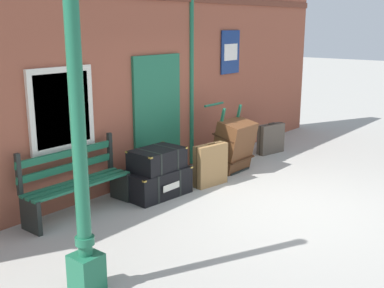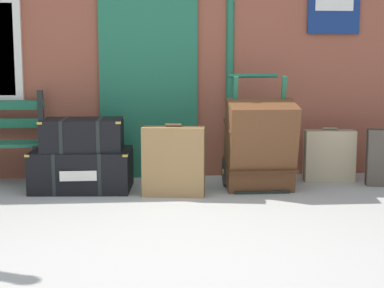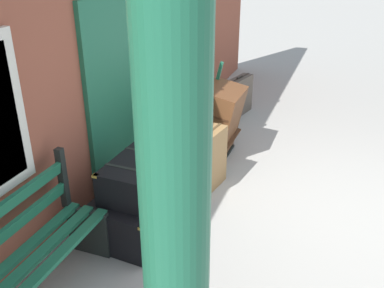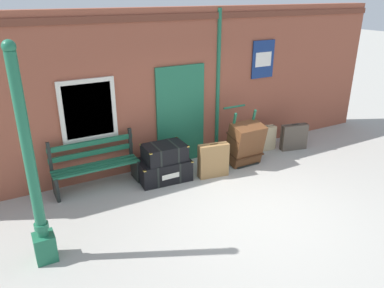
{
  "view_description": "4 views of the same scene",
  "coord_description": "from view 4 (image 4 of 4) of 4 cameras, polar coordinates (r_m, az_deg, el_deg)",
  "views": [
    {
      "loc": [
        -5.94,
        -3.1,
        2.59
      ],
      "look_at": [
        0.12,
        1.87,
        0.63
      ],
      "focal_mm": 45.02,
      "sensor_mm": 36.0,
      "label": 1
    },
    {
      "loc": [
        -0.17,
        -4.14,
        1.33
      ],
      "look_at": [
        0.3,
        1.58,
        0.5
      ],
      "focal_mm": 54.11,
      "sensor_mm": 36.0,
      "label": 2
    },
    {
      "loc": [
        -3.92,
        0.16,
        2.56
      ],
      "look_at": [
        -0.14,
        1.55,
        0.66
      ],
      "focal_mm": 40.19,
      "sensor_mm": 36.0,
      "label": 3
    },
    {
      "loc": [
        -3.55,
        -4.25,
        3.47
      ],
      "look_at": [
        -0.26,
        1.68,
        0.69
      ],
      "focal_mm": 34.93,
      "sensor_mm": 36.0,
      "label": 4
    }
  ],
  "objects": [
    {
      "name": "platform_bench",
      "position": [
        7.24,
        -14.53,
        -3.2
      ],
      "size": [
        1.6,
        0.43,
        1.01
      ],
      "color": "#1E6647",
      "rests_on": "ground"
    },
    {
      "name": "ground_plane",
      "position": [
        6.53,
        9.34,
        -10.14
      ],
      "size": [
        60.0,
        60.0,
        0.0
      ],
      "primitive_type": "plane",
      "color": "#A3A099"
    },
    {
      "name": "brick_facade",
      "position": [
        7.93,
        -1.68,
        8.6
      ],
      "size": [
        10.4,
        0.35,
        3.2
      ],
      "color": "brown",
      "rests_on": "ground"
    },
    {
      "name": "steamer_trunk_base",
      "position": [
        7.41,
        -4.36,
        -3.88
      ],
      "size": [
        1.06,
        0.72,
        0.43
      ],
      "color": "black",
      "rests_on": "ground"
    },
    {
      "name": "suitcase_oxblood",
      "position": [
        7.47,
        3.28,
        -2.51
      ],
      "size": [
        0.63,
        0.29,
        0.73
      ],
      "color": "olive",
      "rests_on": "ground"
    },
    {
      "name": "lamp_post",
      "position": [
        5.23,
        -22.93,
        -6.14
      ],
      "size": [
        0.28,
        0.28,
        2.98
      ],
      "color": "#1E6647",
      "rests_on": "ground"
    },
    {
      "name": "porters_trolley",
      "position": [
        8.22,
        7.33,
        -0.84
      ],
      "size": [
        0.71,
        0.64,
        1.19
      ],
      "color": "black",
      "rests_on": "ground"
    },
    {
      "name": "suitcase_olive",
      "position": [
        8.89,
        10.93,
        0.84
      ],
      "size": [
        0.56,
        0.23,
        0.61
      ],
      "color": "tan",
      "rests_on": "ground"
    },
    {
      "name": "steamer_trunk_middle",
      "position": [
        7.24,
        -4.22,
        -1.3
      ],
      "size": [
        0.82,
        0.57,
        0.33
      ],
      "color": "black",
      "rests_on": "steamer_trunk_base"
    },
    {
      "name": "large_brown_trunk",
      "position": [
        8.01,
        8.14,
        0.07
      ],
      "size": [
        0.7,
        0.61,
        0.95
      ],
      "color": "brown",
      "rests_on": "ground"
    },
    {
      "name": "suitcase_cream",
      "position": [
        9.08,
        15.29,
        1.04
      ],
      "size": [
        0.65,
        0.32,
        0.64
      ],
      "color": "#51473D",
      "rests_on": "ground"
    }
  ]
}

